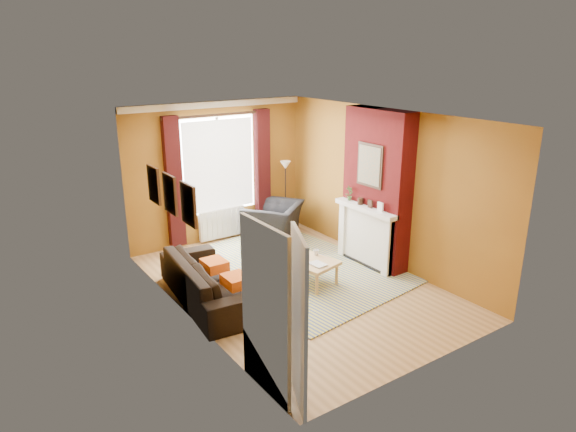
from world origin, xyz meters
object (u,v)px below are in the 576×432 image
object	(u,v)px
wicker_stool	(260,231)
floor_lamp	(285,176)
armchair	(273,222)
sofa	(209,280)
coffee_table	(300,259)

from	to	relation	value
wicker_stool	floor_lamp	world-z (taller)	floor_lamp
floor_lamp	armchair	bearing A→B (deg)	-146.89
sofa	wicker_stool	xyz separation A→B (m)	(2.01, 1.80, -0.12)
armchair	floor_lamp	distance (m)	1.04
armchair	coffee_table	size ratio (longest dim) A/B	0.84
coffee_table	floor_lamp	size ratio (longest dim) A/B	0.92
sofa	wicker_stool	world-z (taller)	sofa
floor_lamp	coffee_table	bearing A→B (deg)	-118.56
sofa	armchair	bearing A→B (deg)	-47.51
coffee_table	floor_lamp	world-z (taller)	floor_lamp
wicker_stool	floor_lamp	size ratio (longest dim) A/B	0.29
coffee_table	armchair	bearing A→B (deg)	57.20
armchair	wicker_stool	size ratio (longest dim) A/B	2.68
armchair	coffee_table	world-z (taller)	armchair
armchair	wicker_stool	world-z (taller)	armchair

